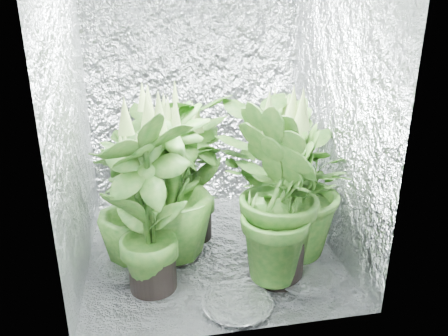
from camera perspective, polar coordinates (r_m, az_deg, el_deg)
name	(u,v)px	position (r m, az deg, el deg)	size (l,w,h in m)	color
ground	(211,250)	(3.01, -1.65, -10.66)	(1.60, 1.60, 0.00)	silver
walls	(210,104)	(2.63, -1.88, 8.30)	(1.62, 1.62, 2.00)	silver
plant_a	(162,164)	(3.04, -8.10, 0.48)	(1.17, 1.17, 1.10)	black
plant_b	(193,178)	(2.97, -4.09, -1.35)	(0.63, 0.63, 0.98)	black
plant_c	(278,169)	(3.08, 7.01, -0.09)	(0.58, 0.58, 1.03)	black
plant_d	(131,206)	(2.76, -12.01, -4.93)	(0.55, 0.55, 0.86)	black
plant_e	(289,185)	(2.73, 8.46, -2.21)	(0.92, 0.92, 1.07)	black
plant_f	(148,205)	(2.43, -9.86, -4.73)	(0.76, 0.76, 1.15)	black
plant_g	(281,196)	(2.49, 7.50, -3.62)	(0.64, 0.64, 1.18)	black
plant_h	(170,187)	(2.74, -7.10, -2.44)	(0.77, 0.77, 1.08)	black
circulation_fan	(273,188)	(3.61, 6.40, -2.66)	(0.15, 0.29, 0.33)	black
plant_label	(292,236)	(2.59, 8.84, -8.75)	(0.05, 0.01, 0.08)	white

